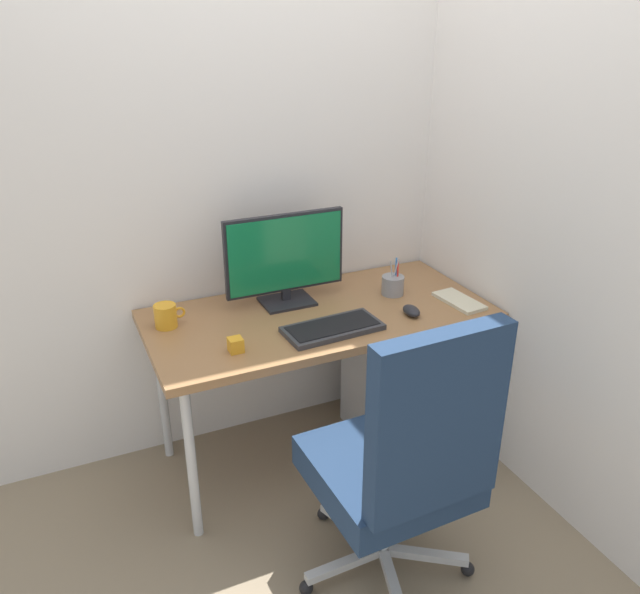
{
  "coord_description": "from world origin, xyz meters",
  "views": [
    {
      "loc": [
        -0.96,
        -2.14,
        1.83
      ],
      "look_at": [
        -0.03,
        -0.07,
        0.81
      ],
      "focal_mm": 35.36,
      "sensor_mm": 36.0,
      "label": 1
    }
  ],
  "objects_px": {
    "monitor": "(285,257)",
    "notebook": "(459,301)",
    "mouse": "(411,311)",
    "coffee_mug": "(166,316)",
    "filing_cabinet": "(407,381)",
    "keyboard": "(333,328)",
    "office_chair": "(403,460)",
    "pen_holder": "(393,285)",
    "desk_clamp_accessory": "(236,345)"
  },
  "relations": [
    {
      "from": "pen_holder",
      "to": "notebook",
      "type": "xyz_separation_m",
      "value": [
        0.21,
        -0.2,
        -0.04
      ]
    },
    {
      "from": "pen_holder",
      "to": "coffee_mug",
      "type": "relative_size",
      "value": 1.34
    },
    {
      "from": "notebook",
      "to": "desk_clamp_accessory",
      "type": "height_order",
      "value": "desk_clamp_accessory"
    },
    {
      "from": "office_chair",
      "to": "filing_cabinet",
      "type": "distance_m",
      "value": 0.92
    },
    {
      "from": "pen_holder",
      "to": "keyboard",
      "type": "bearing_deg",
      "value": -151.76
    },
    {
      "from": "office_chair",
      "to": "desk_clamp_accessory",
      "type": "height_order",
      "value": "office_chair"
    },
    {
      "from": "monitor",
      "to": "notebook",
      "type": "distance_m",
      "value": 0.76
    },
    {
      "from": "mouse",
      "to": "desk_clamp_accessory",
      "type": "relative_size",
      "value": 1.87
    },
    {
      "from": "monitor",
      "to": "keyboard",
      "type": "distance_m",
      "value": 0.38
    },
    {
      "from": "pen_holder",
      "to": "notebook",
      "type": "height_order",
      "value": "pen_holder"
    },
    {
      "from": "notebook",
      "to": "desk_clamp_accessory",
      "type": "bearing_deg",
      "value": 176.42
    },
    {
      "from": "monitor",
      "to": "keyboard",
      "type": "xyz_separation_m",
      "value": [
        0.06,
        -0.33,
        -0.19
      ]
    },
    {
      "from": "keyboard",
      "to": "notebook",
      "type": "relative_size",
      "value": 1.65
    },
    {
      "from": "monitor",
      "to": "mouse",
      "type": "height_order",
      "value": "monitor"
    },
    {
      "from": "filing_cabinet",
      "to": "coffee_mug",
      "type": "bearing_deg",
      "value": 171.6
    },
    {
      "from": "keyboard",
      "to": "notebook",
      "type": "bearing_deg",
      "value": 1.37
    },
    {
      "from": "filing_cabinet",
      "to": "keyboard",
      "type": "relative_size",
      "value": 1.44
    },
    {
      "from": "filing_cabinet",
      "to": "monitor",
      "type": "bearing_deg",
      "value": 161.2
    },
    {
      "from": "keyboard",
      "to": "coffee_mug",
      "type": "height_order",
      "value": "coffee_mug"
    },
    {
      "from": "office_chair",
      "to": "monitor",
      "type": "xyz_separation_m",
      "value": [
        -0.03,
        0.92,
        0.38
      ]
    },
    {
      "from": "monitor",
      "to": "desk_clamp_accessory",
      "type": "xyz_separation_m",
      "value": [
        -0.33,
        -0.33,
        -0.18
      ]
    },
    {
      "from": "keyboard",
      "to": "mouse",
      "type": "xyz_separation_m",
      "value": [
        0.35,
        -0.01,
        0.01
      ]
    },
    {
      "from": "office_chair",
      "to": "monitor",
      "type": "distance_m",
      "value": 1.0
    },
    {
      "from": "mouse",
      "to": "coffee_mug",
      "type": "height_order",
      "value": "coffee_mug"
    },
    {
      "from": "mouse",
      "to": "pen_holder",
      "type": "distance_m",
      "value": 0.22
    },
    {
      "from": "mouse",
      "to": "coffee_mug",
      "type": "relative_size",
      "value": 0.82
    },
    {
      "from": "mouse",
      "to": "notebook",
      "type": "bearing_deg",
      "value": 9.65
    },
    {
      "from": "office_chair",
      "to": "keyboard",
      "type": "relative_size",
      "value": 2.72
    },
    {
      "from": "desk_clamp_accessory",
      "to": "pen_holder",
      "type": "bearing_deg",
      "value": 15.23
    },
    {
      "from": "filing_cabinet",
      "to": "mouse",
      "type": "relative_size",
      "value": 5.63
    },
    {
      "from": "notebook",
      "to": "pen_holder",
      "type": "bearing_deg",
      "value": 132.93
    },
    {
      "from": "office_chair",
      "to": "notebook",
      "type": "distance_m",
      "value": 0.9
    },
    {
      "from": "monitor",
      "to": "mouse",
      "type": "distance_m",
      "value": 0.56
    },
    {
      "from": "mouse",
      "to": "desk_clamp_accessory",
      "type": "bearing_deg",
      "value": -175.27
    },
    {
      "from": "monitor",
      "to": "desk_clamp_accessory",
      "type": "bearing_deg",
      "value": -134.85
    },
    {
      "from": "notebook",
      "to": "coffee_mug",
      "type": "relative_size",
      "value": 1.93
    },
    {
      "from": "monitor",
      "to": "pen_holder",
      "type": "xyz_separation_m",
      "value": [
        0.46,
        -0.12,
        -0.16
      ]
    },
    {
      "from": "office_chair",
      "to": "pen_holder",
      "type": "distance_m",
      "value": 0.94
    },
    {
      "from": "keyboard",
      "to": "notebook",
      "type": "xyz_separation_m",
      "value": [
        0.6,
        0.01,
        -0.0
      ]
    },
    {
      "from": "notebook",
      "to": "coffee_mug",
      "type": "xyz_separation_m",
      "value": [
        -1.18,
        0.29,
        0.04
      ]
    },
    {
      "from": "keyboard",
      "to": "desk_clamp_accessory",
      "type": "xyz_separation_m",
      "value": [
        -0.39,
        -0.0,
        0.02
      ]
    },
    {
      "from": "office_chair",
      "to": "pen_holder",
      "type": "xyz_separation_m",
      "value": [
        0.42,
        0.81,
        0.22
      ]
    },
    {
      "from": "mouse",
      "to": "pen_holder",
      "type": "relative_size",
      "value": 0.61
    },
    {
      "from": "office_chair",
      "to": "desk_clamp_accessory",
      "type": "xyz_separation_m",
      "value": [
        -0.36,
        0.59,
        0.2
      ]
    },
    {
      "from": "pen_holder",
      "to": "desk_clamp_accessory",
      "type": "height_order",
      "value": "pen_holder"
    },
    {
      "from": "monitor",
      "to": "keyboard",
      "type": "height_order",
      "value": "monitor"
    },
    {
      "from": "filing_cabinet",
      "to": "monitor",
      "type": "height_order",
      "value": "monitor"
    },
    {
      "from": "coffee_mug",
      "to": "notebook",
      "type": "bearing_deg",
      "value": -13.62
    },
    {
      "from": "office_chair",
      "to": "pen_holder",
      "type": "height_order",
      "value": "office_chair"
    },
    {
      "from": "notebook",
      "to": "desk_clamp_accessory",
      "type": "distance_m",
      "value": 1.0
    }
  ]
}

